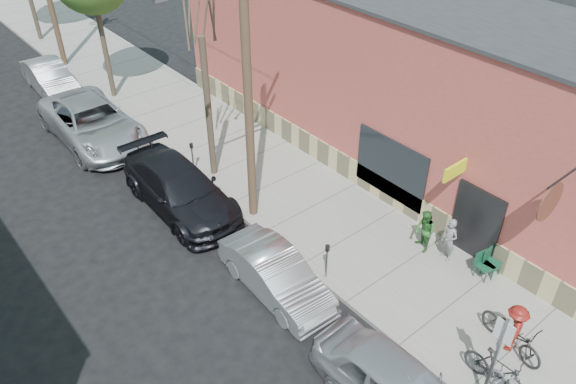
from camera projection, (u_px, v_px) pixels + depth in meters
ground at (293, 341)px, 15.23m from camera, size 120.00×120.00×0.00m
sidewalk at (204, 132)px, 24.22m from camera, size 4.50×58.00×0.15m
cafe_building at (391, 78)px, 21.04m from camera, size 6.60×20.20×6.61m
sign_post at (497, 353)px, 12.67m from camera, size 0.07×0.45×2.80m
parking_meter_near at (327, 256)px, 16.51m from camera, size 0.14×0.14×1.24m
parking_meter_far at (192, 153)px, 21.15m from camera, size 0.14×0.14×1.24m
utility_pole_near at (245, 72)px, 16.42m from camera, size 3.57×0.28×10.00m
tree_bare at (208, 110)px, 20.00m from camera, size 0.24×0.24×5.39m
patio_chair_a at (492, 263)px, 16.84m from camera, size 0.55×0.55×0.88m
patio_chair_b at (485, 266)px, 16.74m from camera, size 0.58×0.58×0.88m
patron_grey at (449, 240)px, 17.24m from camera, size 0.40×0.57×1.50m
patron_green at (424, 231)px, 17.58m from camera, size 0.79×0.88×1.47m
cyclist at (514, 328)px, 14.44m from camera, size 1.09×0.84×1.49m
cyclist_bike at (512, 334)px, 14.57m from camera, size 1.04×2.07×1.04m
parked_bike_a at (498, 372)px, 13.58m from camera, size 0.58×1.86×1.11m
car_1 at (276, 275)px, 16.32m from camera, size 1.59×4.19×1.36m
car_2 at (180, 189)px, 19.57m from camera, size 2.37×5.61×1.62m
car_3 at (92, 123)px, 23.30m from camera, size 2.90×6.17×1.70m
car_4 at (50, 78)px, 27.15m from camera, size 1.67×4.46×1.45m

